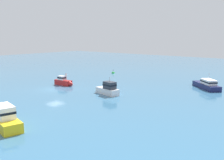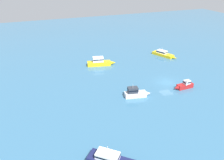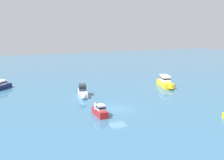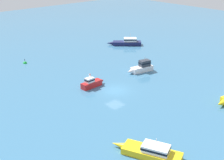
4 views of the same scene
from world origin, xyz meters
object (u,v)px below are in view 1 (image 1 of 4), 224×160
at_px(motor_cruiser, 64,82).
at_px(channel_buoy, 113,73).
at_px(cabin_cruiser_1, 107,89).
at_px(powerboat, 4,118).
at_px(powerboat_1, 206,84).

relative_size(motor_cruiser, channel_buoy, 3.47).
bearing_deg(cabin_cruiser_1, powerboat, 106.16).
height_order(motor_cruiser, powerboat_1, powerboat_1).
height_order(powerboat, powerboat_1, powerboat_1).
xyz_separation_m(powerboat_1, cabin_cruiser_1, (-14.29, 10.32, 0.13)).
bearing_deg(powerboat_1, cabin_cruiser_1, 96.47).
xyz_separation_m(motor_cruiser, powerboat, (-18.24, -12.31, 0.22)).
height_order(motor_cruiser, cabin_cruiser_1, cabin_cruiser_1).
bearing_deg(motor_cruiser, channel_buoy, 97.10).
bearing_deg(powerboat_1, powerboat, 116.69).
distance_m(powerboat, channel_buoy, 38.97).
height_order(powerboat_1, cabin_cruiser_1, powerboat_1).
xyz_separation_m(cabin_cruiser_1, channel_buoy, (18.30, 13.64, -0.80)).
height_order(motor_cruiser, powerboat, powerboat).
distance_m(motor_cruiser, cabin_cruiser_1, 10.93).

